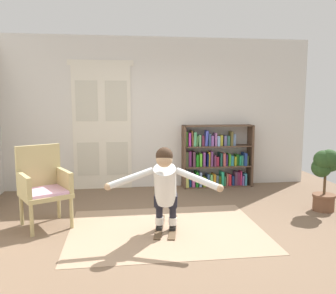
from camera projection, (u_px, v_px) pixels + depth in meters
name	position (u px, v px, depth m)	size (l,w,h in m)	color
ground_plane	(182.00, 233.00, 4.67)	(7.20, 7.20, 0.00)	brown
back_wall	(159.00, 113.00, 7.03)	(6.00, 0.10, 2.90)	silver
double_door	(102.00, 125.00, 6.85)	(1.22, 0.05, 2.45)	beige
rug	(166.00, 230.00, 4.80)	(2.55, 1.92, 0.01)	#9F8167
bookshelf	(215.00, 159.00, 7.09)	(1.39, 0.30, 1.22)	brown
wicker_chair	(43.00, 184.00, 4.91)	(0.81, 0.81, 1.10)	tan
potted_plant	(325.00, 170.00, 5.56)	(0.41, 0.43, 0.98)	brown
skis_pair	(166.00, 228.00, 4.82)	(0.41, 0.79, 0.07)	brown
person_skier	(165.00, 184.00, 4.53)	(1.40, 0.79, 1.08)	white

